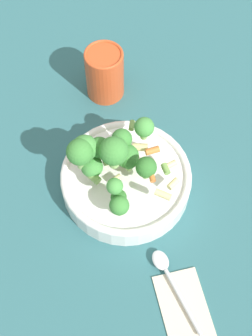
% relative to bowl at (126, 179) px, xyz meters
% --- Properties ---
extents(ground_plane, '(3.00, 3.00, 0.00)m').
position_rel_bowl_xyz_m(ground_plane, '(0.00, 0.00, -0.03)').
color(ground_plane, '#2D6066').
extents(bowl, '(0.23, 0.23, 0.05)m').
position_rel_bowl_xyz_m(bowl, '(0.00, 0.00, 0.00)').
color(bowl, white).
rests_on(bowl, ground_plane).
extents(pasta_salad, '(0.20, 0.16, 0.10)m').
position_rel_bowl_xyz_m(pasta_salad, '(-0.02, -0.02, 0.08)').
color(pasta_salad, '#8CB766').
rests_on(pasta_salad, bowl).
extents(cup, '(0.08, 0.08, 0.11)m').
position_rel_bowl_xyz_m(cup, '(-0.19, 0.12, 0.03)').
color(cup, '#CC4C23').
rests_on(cup, ground_plane).
extents(napkin, '(0.14, 0.12, 0.01)m').
position_rel_bowl_xyz_m(napkin, '(0.22, -0.08, -0.02)').
color(napkin, beige).
rests_on(napkin, ground_plane).
extents(spoon, '(0.15, 0.06, 0.01)m').
position_rel_bowl_xyz_m(spoon, '(0.17, -0.07, -0.02)').
color(spoon, silver).
rests_on(spoon, napkin).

